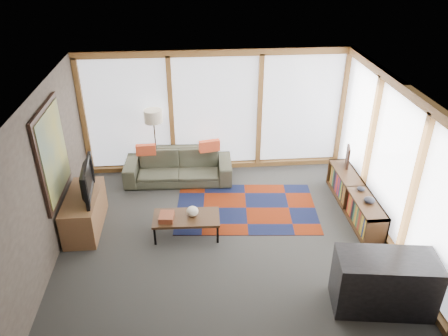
{
  "coord_description": "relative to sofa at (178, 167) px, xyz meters",
  "views": [
    {
      "loc": [
        -0.54,
        -6.0,
        4.66
      ],
      "look_at": [
        0.0,
        0.4,
        1.1
      ],
      "focal_mm": 35.0,
      "sensor_mm": 36.0,
      "label": 1
    }
  ],
  "objects": [
    {
      "name": "ground",
      "position": [
        0.81,
        -1.95,
        -0.32
      ],
      "size": [
        5.5,
        5.5,
        0.0
      ],
      "primitive_type": "plane",
      "color": "#2E2E2C",
      "rests_on": "ground"
    },
    {
      "name": "room_envelope",
      "position": [
        1.31,
        -1.39,
        1.22
      ],
      "size": [
        5.52,
        5.02,
        2.62
      ],
      "color": "#3A302C",
      "rests_on": "ground"
    },
    {
      "name": "rug",
      "position": [
        1.27,
        -1.17,
        -0.31
      ],
      "size": [
        2.74,
        1.89,
        0.01
      ],
      "primitive_type": "cube",
      "rotation": [
        0.0,
        0.0,
        -0.08
      ],
      "color": "#651D08",
      "rests_on": "ground"
    },
    {
      "name": "sofa",
      "position": [
        0.0,
        0.0,
        0.0
      ],
      "size": [
        2.21,
        0.95,
        0.64
      ],
      "primitive_type": "imported",
      "rotation": [
        0.0,
        0.0,
        -0.04
      ],
      "color": "#353528",
      "rests_on": "ground"
    },
    {
      "name": "pillow_left",
      "position": [
        -0.63,
        -0.02,
        0.43
      ],
      "size": [
        0.4,
        0.13,
        0.22
      ],
      "primitive_type": "cube",
      "rotation": [
        0.0,
        0.0,
        0.04
      ],
      "color": "#DC4E29",
      "rests_on": "sofa"
    },
    {
      "name": "pillow_right",
      "position": [
        0.65,
        0.03,
        0.43
      ],
      "size": [
        0.44,
        0.21,
        0.23
      ],
      "primitive_type": "cube",
      "rotation": [
        0.0,
        0.0,
        0.21
      ],
      "color": "#DC4E29",
      "rests_on": "sofa"
    },
    {
      "name": "floor_lamp",
      "position": [
        -0.45,
        0.25,
        0.42
      ],
      "size": [
        0.37,
        0.37,
        1.48
      ],
      "primitive_type": null,
      "color": "black",
      "rests_on": "ground"
    },
    {
      "name": "coffee_table",
      "position": [
        0.15,
        -1.88,
        -0.13
      ],
      "size": [
        1.14,
        0.6,
        0.37
      ],
      "primitive_type": null,
      "rotation": [
        0.0,
        0.0,
        -0.04
      ],
      "color": "#311F13",
      "rests_on": "ground"
    },
    {
      "name": "book_stack",
      "position": [
        -0.18,
        -1.93,
        0.1
      ],
      "size": [
        0.26,
        0.31,
        0.1
      ],
      "primitive_type": "cube",
      "rotation": [
        0.0,
        0.0,
        -0.1
      ],
      "color": "brown",
      "rests_on": "coffee_table"
    },
    {
      "name": "vase",
      "position": [
        0.25,
        -1.86,
        0.14
      ],
      "size": [
        0.24,
        0.24,
        0.17
      ],
      "primitive_type": "ellipsoid",
      "rotation": [
        0.0,
        0.0,
        -0.24
      ],
      "color": "beige",
      "rests_on": "coffee_table"
    },
    {
      "name": "bookshelf",
      "position": [
        3.24,
        -1.41,
        -0.05
      ],
      "size": [
        0.39,
        2.13,
        0.53
      ],
      "primitive_type": null,
      "color": "#311F13",
      "rests_on": "ground"
    },
    {
      "name": "bowl_a",
      "position": [
        3.27,
        -1.95,
        0.26
      ],
      "size": [
        0.23,
        0.23,
        0.1
      ],
      "primitive_type": "ellipsoid",
      "rotation": [
        0.0,
        0.0,
        -0.23
      ],
      "color": "black",
      "rests_on": "bookshelf"
    },
    {
      "name": "bowl_b",
      "position": [
        3.26,
        -1.56,
        0.25
      ],
      "size": [
        0.15,
        0.15,
        0.07
      ],
      "primitive_type": "ellipsoid",
      "rotation": [
        0.0,
        0.0,
        -0.02
      ],
      "color": "black",
      "rests_on": "bookshelf"
    },
    {
      "name": "shelf_picture",
      "position": [
        3.31,
        -0.65,
        0.42
      ],
      "size": [
        0.12,
        0.31,
        0.41
      ],
      "primitive_type": "cube",
      "rotation": [
        0.0,
        0.0,
        -0.26
      ],
      "color": "black",
      "rests_on": "bookshelf"
    },
    {
      "name": "tv_console",
      "position": [
        -1.61,
        -1.52,
        0.01
      ],
      "size": [
        0.54,
        1.3,
        0.65
      ],
      "primitive_type": "cube",
      "color": "brown",
      "rests_on": "ground"
    },
    {
      "name": "television",
      "position": [
        -1.56,
        -1.5,
        0.63
      ],
      "size": [
        0.22,
        1.02,
        0.58
      ],
      "primitive_type": "imported",
      "rotation": [
        0.0,
        0.0,
        1.66
      ],
      "color": "black",
      "rests_on": "tv_console"
    },
    {
      "name": "bar_counter",
      "position": [
        2.81,
        -3.72,
        0.1
      ],
      "size": [
        1.4,
        0.8,
        0.84
      ],
      "primitive_type": "cube",
      "rotation": [
        0.0,
        0.0,
        -0.14
      ],
      "color": "black",
      "rests_on": "ground"
    }
  ]
}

